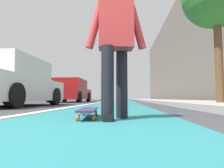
{
  "coord_description": "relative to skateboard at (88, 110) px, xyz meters",
  "views": [
    {
      "loc": [
        -1.03,
        -0.36,
        0.24
      ],
      "look_at": [
        11.2,
        0.48,
        1.17
      ],
      "focal_mm": 30.6,
      "sensor_mm": 36.0,
      "label": 1
    }
  ],
  "objects": [
    {
      "name": "parked_car_mid",
      "position": [
        9.96,
        3.1,
        0.62
      ],
      "size": [
        4.31,
        2.04,
        1.49
      ],
      "color": "maroon",
      "rests_on": "ground"
    },
    {
      "name": "sidewalk_curb",
      "position": [
        16.69,
        -3.47,
        -0.03
      ],
      "size": [
        52.0,
        3.2,
        0.13
      ],
      "primitive_type": "cube",
      "color": "#9E9B93",
      "rests_on": "ground"
    },
    {
      "name": "skater_person",
      "position": [
        -0.15,
        -0.35,
        0.84
      ],
      "size": [
        0.48,
        0.72,
        1.64
      ],
      "color": "black",
      "rests_on": "ground"
    },
    {
      "name": "bike_lane_paint",
      "position": [
        22.69,
        -0.09,
        -0.09
      ],
      "size": [
        56.0,
        2.05,
        0.0
      ],
      "primitive_type": "cube",
      "color": "#237075",
      "rests_on": "ground"
    },
    {
      "name": "building_facade",
      "position": [
        20.69,
        -6.66,
        5.44
      ],
      "size": [
        40.0,
        1.2,
        11.06
      ],
      "primitive_type": "cube",
      "color": "#675F54",
      "rests_on": "ground"
    },
    {
      "name": "traffic_light",
      "position": [
        22.44,
        1.49,
        2.93
      ],
      "size": [
        0.33,
        0.28,
        4.39
      ],
      "color": "#2D2D2D",
      "rests_on": "ground"
    },
    {
      "name": "ground_plane",
      "position": [
        8.69,
        -0.09,
        -0.09
      ],
      "size": [
        80.0,
        80.0,
        0.0
      ],
      "primitive_type": "plane",
      "color": "#38383D"
    },
    {
      "name": "skateboard",
      "position": [
        0.0,
        0.0,
        0.0
      ],
      "size": [
        0.86,
        0.29,
        0.11
      ],
      "color": "orange",
      "rests_on": "ground"
    },
    {
      "name": "lane_stripe_white",
      "position": [
        18.69,
        1.09,
        -0.09
      ],
      "size": [
        52.0,
        0.16,
        0.01
      ],
      "primitive_type": "cube",
      "color": "silver",
      "rests_on": "ground"
    },
    {
      "name": "parked_car_near",
      "position": [
        3.31,
        3.07,
        0.61
      ],
      "size": [
        4.07,
        2.08,
        1.47
      ],
      "color": "silver",
      "rests_on": "ground"
    }
  ]
}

